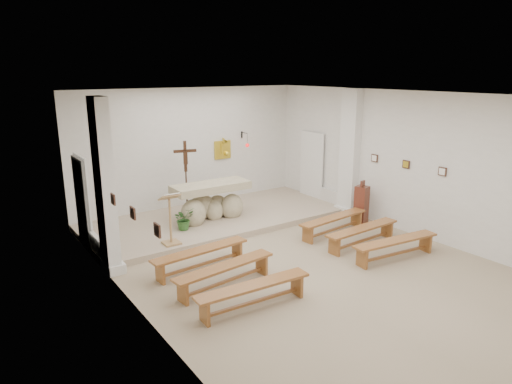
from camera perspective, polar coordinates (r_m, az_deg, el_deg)
ground at (r=9.76m, az=5.73°, el=-9.04°), size 7.00×10.00×0.00m
wall_left at (r=7.47m, az=-14.79°, el=-2.75°), size 0.02×10.00×3.50m
wall_right at (r=11.72m, az=19.09°, el=3.28°), size 0.02×10.00×3.50m
wall_back at (r=13.29m, az=-8.19°, el=5.26°), size 7.00×0.02×3.50m
ceiling at (r=8.93m, az=6.32°, el=11.87°), size 7.00×10.00×0.02m
sanctuary_platform at (r=12.41m, az=-4.79°, el=-3.31°), size 6.98×3.00×0.15m
pilaster_left at (r=9.35m, az=-18.38°, el=0.52°), size 0.26×0.55×3.50m
pilaster_right at (r=12.89m, az=11.63°, el=4.80°), size 0.26×0.55×3.50m
gold_wall_relief at (r=13.77m, az=-4.20°, el=5.29°), size 0.55×0.04×0.55m
sanctuary_lamp at (r=13.90m, az=-1.18°, el=6.08°), size 0.11×0.36×0.44m
station_frame_left_front at (r=6.78m, az=-12.25°, el=-4.69°), size 0.03×0.20×0.20m
station_frame_left_mid at (r=7.67m, az=-15.16°, el=-2.56°), size 0.03×0.20×0.20m
station_frame_left_rear at (r=8.58m, az=-17.45°, el=-0.86°), size 0.03×0.20×0.20m
station_frame_right_front at (r=11.27m, az=22.27°, el=2.39°), size 0.03×0.20×0.20m
station_frame_right_mid at (r=11.83m, az=18.25°, el=3.31°), size 0.03×0.20×0.20m
station_frame_right_rear at (r=12.44m, az=14.60°, el=4.12°), size 0.03×0.20×0.20m
radiator_left at (r=10.42m, az=-19.16°, el=-6.64°), size 0.10×0.85×0.52m
radiator_right at (r=13.74m, az=9.38°, el=-0.80°), size 0.10×0.85×0.52m
altar at (r=12.06m, az=-5.73°, el=-1.49°), size 2.06×0.94×1.06m
lectern at (r=10.38m, az=-10.65°, el=-3.29°), size 0.45×0.38×1.22m
crucifix_stand at (r=12.37m, az=-8.76°, el=2.44°), size 0.60×0.26×2.01m
potted_plant at (r=11.37m, az=-9.03°, el=-3.32°), size 0.56×0.50×0.55m
donation_pedestal at (r=12.46m, az=13.04°, el=-1.49°), size 0.38×0.38×1.15m
bench_left_front at (r=9.42m, az=-6.93°, el=-7.76°), size 2.15×0.50×0.45m
bench_right_front at (r=11.49m, az=9.66°, el=-3.61°), size 2.16×0.55×0.45m
bench_left_second at (r=8.66m, az=-3.93°, el=-9.80°), size 2.16×0.57×0.45m
bench_right_second at (r=10.88m, az=13.15°, el=-4.88°), size 2.15×0.43×0.45m
bench_left_third at (r=7.94m, az=-0.32°, el=-12.18°), size 2.15×0.46×0.45m
bench_right_third at (r=10.32m, az=17.05°, el=-6.27°), size 2.16×0.59×0.45m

